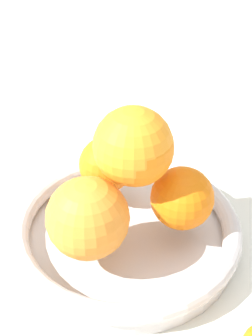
{
  "coord_description": "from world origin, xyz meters",
  "views": [
    {
      "loc": [
        0.19,
        -0.33,
        0.38
      ],
      "look_at": [
        0.0,
        0.0,
        0.1
      ],
      "focal_mm": 50.0,
      "sensor_mm": 36.0,
      "label": 1
    }
  ],
  "objects": [
    {
      "name": "ground_plane",
      "position": [
        0.0,
        0.0,
        0.0
      ],
      "size": [
        4.0,
        4.0,
        0.0
      ],
      "primitive_type": "plane",
      "color": "silver"
    },
    {
      "name": "orange_pile",
      "position": [
        0.0,
        -0.01,
        0.1
      ],
      "size": [
        0.17,
        0.17,
        0.14
      ],
      "color": "orange",
      "rests_on": "fruit_bowl"
    },
    {
      "name": "fruit_bowl",
      "position": [
        0.0,
        0.0,
        0.02
      ],
      "size": [
        0.25,
        0.25,
        0.04
      ],
      "color": "silver",
      "rests_on": "ground_plane"
    }
  ]
}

